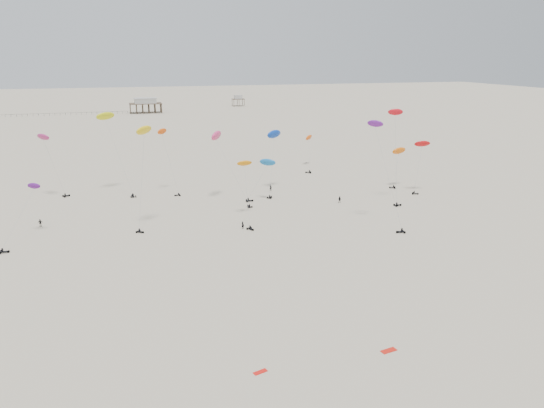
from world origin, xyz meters
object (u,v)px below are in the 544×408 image
object	(u,v)px
rig_0	(246,182)
rig_6	(165,145)
pavilion_main	(146,106)
rig_1	(421,152)
pavilion_small	(238,101)
spectator_0	(243,229)

from	to	relation	value
rig_0	rig_6	xyz separation A→B (m)	(-15.26, 32.37, 4.39)
pavilion_main	rig_1	bearing A→B (deg)	-75.55
pavilion_small	rig_6	xyz separation A→B (m)	(-77.51, -246.06, 9.64)
rig_0	spectator_0	world-z (taller)	rig_0
rig_1	spectator_0	distance (m)	60.27
pavilion_main	rig_6	world-z (taller)	rig_6
rig_0	rig_6	size ratio (longest dim) A/B	0.93
pavilion_small	rig_0	world-z (taller)	rig_0
pavilion_main	rig_1	world-z (taller)	rig_1
rig_1	rig_6	world-z (taller)	rig_6
rig_0	rig_6	world-z (taller)	rig_6
rig_6	spectator_0	world-z (taller)	rig_6
pavilion_small	spectator_0	bearing A→B (deg)	-102.81
rig_1	pavilion_small	bearing A→B (deg)	-149.39
rig_0	rig_1	world-z (taller)	rig_0
rig_1	spectator_0	xyz separation A→B (m)	(-56.06, -19.10, -11.20)
pavilion_small	rig_1	bearing A→B (deg)	-91.92
rig_6	pavilion_main	bearing A→B (deg)	-6.09
rig_6	spectator_0	bearing A→B (deg)	-166.69
rig_6	spectator_0	distance (m)	43.78
rig_0	rig_1	bearing A→B (deg)	167.61
pavilion_main	rig_1	xyz separation A→B (m)	(61.04, -236.81, 6.98)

